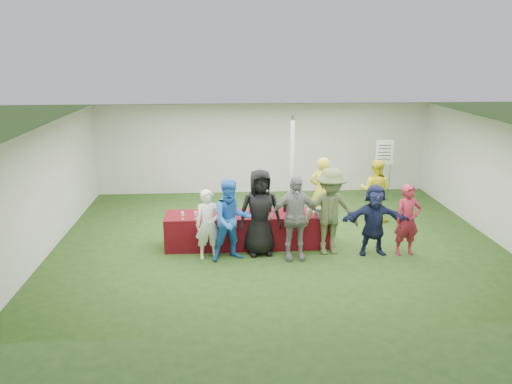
{
  "coord_description": "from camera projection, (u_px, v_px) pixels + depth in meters",
  "views": [
    {
      "loc": [
        -1.19,
        -10.82,
        4.26
      ],
      "look_at": [
        -0.5,
        -0.37,
        1.25
      ],
      "focal_mm": 35.0,
      "sensor_mm": 36.0,
      "label": 1
    }
  ],
  "objects": [
    {
      "name": "customer_1",
      "position": [
        231.0,
        220.0,
        10.27
      ],
      "size": [
        0.99,
        0.86,
        1.73
      ],
      "primitive_type": "imported",
      "rotation": [
        0.0,
        0.0,
        0.27
      ],
      "color": "blue",
      "rests_on": "ground"
    },
    {
      "name": "staff_back",
      "position": [
        375.0,
        190.0,
        12.69
      ],
      "size": [
        0.96,
        0.87,
        1.59
      ],
      "primitive_type": "imported",
      "rotation": [
        0.0,
        0.0,
        2.71
      ],
      "color": "yellow",
      "rests_on": "ground"
    },
    {
      "name": "customer_2",
      "position": [
        260.0,
        212.0,
        10.55
      ],
      "size": [
        0.98,
        0.7,
        1.86
      ],
      "primitive_type": "imported",
      "rotation": [
        0.0,
        0.0,
        0.13
      ],
      "color": "black",
      "rests_on": "ground"
    },
    {
      "name": "tent",
      "position": [
        292.0,
        170.0,
        12.44
      ],
      "size": [
        10.0,
        10.0,
        10.0
      ],
      "color": "white",
      "rests_on": "ground"
    },
    {
      "name": "wine_glasses",
      "position": [
        226.0,
        213.0,
        10.71
      ],
      "size": [
        2.77,
        0.12,
        0.16
      ],
      "color": "silver",
      "rests_on": "serving_table"
    },
    {
      "name": "customer_3",
      "position": [
        294.0,
        218.0,
        10.3
      ],
      "size": [
        1.09,
        0.51,
        1.82
      ],
      "primitive_type": "imported",
      "rotation": [
        0.0,
        0.0,
        0.06
      ],
      "color": "gray",
      "rests_on": "ground"
    },
    {
      "name": "staff_pourer",
      "position": [
        322.0,
        191.0,
        12.34
      ],
      "size": [
        0.72,
        0.58,
        1.73
      ],
      "primitive_type": "imported",
      "rotation": [
        0.0,
        0.0,
        2.85
      ],
      "color": "yellow",
      "rests_on": "ground"
    },
    {
      "name": "customer_0",
      "position": [
        208.0,
        224.0,
        10.38
      ],
      "size": [
        0.6,
        0.45,
        1.48
      ],
      "primitive_type": "imported",
      "rotation": [
        0.0,
        0.0,
        0.18
      ],
      "color": "white",
      "rests_on": "ground"
    },
    {
      "name": "serving_table",
      "position": [
        247.0,
        230.0,
        11.13
      ],
      "size": [
        3.6,
        0.8,
        0.75
      ],
      "primitive_type": "cube",
      "color": "#5F080A",
      "rests_on": "ground"
    },
    {
      "name": "dump_bucket",
      "position": [
        321.0,
        212.0,
        10.89
      ],
      "size": [
        0.26,
        0.26,
        0.18
      ],
      "primitive_type": "cylinder",
      "color": "slate",
      "rests_on": "serving_table"
    },
    {
      "name": "customer_5",
      "position": [
        374.0,
        220.0,
        10.58
      ],
      "size": [
        1.43,
        0.46,
        1.54
      ],
      "primitive_type": "imported",
      "rotation": [
        0.0,
        0.0,
        -0.01
      ],
      "color": "#171C3F",
      "rests_on": "ground"
    },
    {
      "name": "customer_6",
      "position": [
        407.0,
        220.0,
        10.55
      ],
      "size": [
        0.6,
        0.43,
        1.54
      ],
      "primitive_type": "imported",
      "rotation": [
        0.0,
        0.0,
        0.1
      ],
      "color": "maroon",
      "rests_on": "ground"
    },
    {
      "name": "ground",
      "position": [
        276.0,
        239.0,
        11.63
      ],
      "size": [
        60.0,
        60.0,
        0.0
      ],
      "primitive_type": "plane",
      "color": "#284719",
      "rests_on": "ground"
    },
    {
      "name": "water_bottle",
      "position": [
        245.0,
        208.0,
        11.07
      ],
      "size": [
        0.07,
        0.07,
        0.23
      ],
      "color": "silver",
      "rests_on": "serving_table"
    },
    {
      "name": "wine_bottles",
      "position": [
        274.0,
        206.0,
        11.16
      ],
      "size": [
        0.75,
        0.15,
        0.32
      ],
      "color": "black",
      "rests_on": "serving_table"
    },
    {
      "name": "customer_4",
      "position": [
        330.0,
        211.0,
        10.57
      ],
      "size": [
        1.26,
        0.78,
        1.89
      ],
      "primitive_type": "imported",
      "rotation": [
        0.0,
        0.0,
        0.06
      ],
      "color": "#4E5933",
      "rests_on": "ground"
    },
    {
      "name": "bar_towel",
      "position": [
        316.0,
        211.0,
        11.16
      ],
      "size": [
        0.25,
        0.18,
        0.03
      ],
      "primitive_type": "cube",
      "color": "white",
      "rests_on": "serving_table"
    },
    {
      "name": "wine_list_sign",
      "position": [
        384.0,
        157.0,
        14.14
      ],
      "size": [
        0.5,
        0.03,
        1.8
      ],
      "color": "slate",
      "rests_on": "ground"
    }
  ]
}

